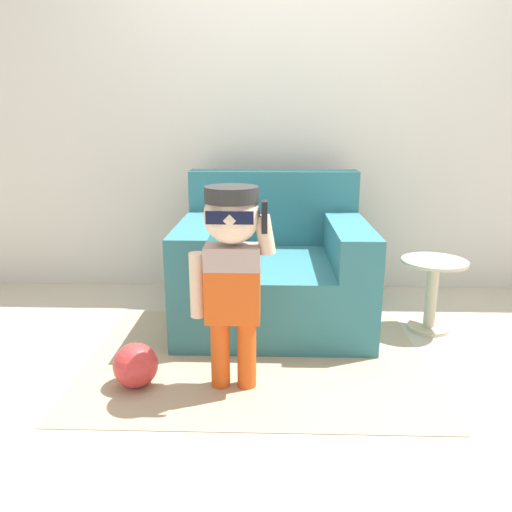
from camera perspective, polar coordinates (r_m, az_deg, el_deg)
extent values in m
plane|color=#BCB29E|center=(2.96, 4.74, -7.95)|extent=(10.00, 10.00, 0.00)
cube|color=silver|center=(3.48, 4.58, 17.42)|extent=(10.00, 0.05, 2.60)
cube|color=teal|center=(2.97, 1.94, -3.85)|extent=(1.07, 0.99, 0.39)
cube|color=teal|center=(3.25, 1.99, 5.62)|extent=(1.07, 0.20, 0.47)
cube|color=teal|center=(2.82, -6.72, 1.45)|extent=(0.21, 0.80, 0.22)
cube|color=teal|center=(2.82, 10.70, 1.31)|extent=(0.21, 0.80, 0.22)
cylinder|color=#E05119|center=(2.27, -4.10, -11.04)|extent=(0.08, 0.08, 0.32)
cylinder|color=#E05119|center=(2.26, -1.07, -11.11)|extent=(0.08, 0.08, 0.32)
cube|color=#E05119|center=(2.15, -2.67, -4.44)|extent=(0.24, 0.13, 0.24)
cube|color=#B29993|center=(2.10, -2.73, -0.11)|extent=(0.24, 0.13, 0.10)
sphere|color=beige|center=(2.06, -2.79, 4.63)|extent=(0.24, 0.24, 0.24)
cylinder|color=#2D2D2D|center=(2.05, -2.82, 7.06)|extent=(0.22, 0.22, 0.06)
cube|color=#2D2D2D|center=(2.16, -2.59, 6.83)|extent=(0.13, 0.11, 0.01)
cube|color=#0F1433|center=(1.96, -3.04, 4.39)|extent=(0.19, 0.01, 0.05)
cylinder|color=beige|center=(2.16, -6.71, -3.31)|extent=(0.07, 0.07, 0.29)
cylinder|color=beige|center=(2.07, 1.03, 2.44)|extent=(0.09, 0.07, 0.17)
cube|color=black|center=(2.04, 0.98, 4.52)|extent=(0.02, 0.07, 0.13)
cylinder|color=beige|center=(3.07, 19.08, -7.72)|extent=(0.23, 0.23, 0.02)
cylinder|color=beige|center=(3.00, 19.39, -4.41)|extent=(0.06, 0.06, 0.40)
cylinder|color=beige|center=(2.94, 19.74, -0.60)|extent=(0.36, 0.36, 0.02)
cube|color=tan|center=(2.57, -0.09, -11.60)|extent=(1.68, 1.24, 0.01)
sphere|color=#D13838|center=(2.35, -13.60, -12.04)|extent=(0.20, 0.20, 0.20)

